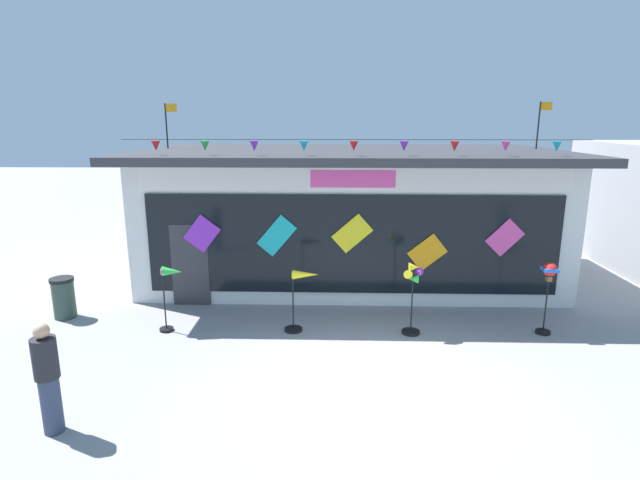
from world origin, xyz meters
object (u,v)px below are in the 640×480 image
wind_spinner_far_left (170,285)px  trash_bin (64,298)px  kite_shop_building (349,212)px  wind_spinner_center_right (549,280)px  wind_spinner_left (301,291)px  person_near_camera (48,378)px  wind_spinner_center_left (413,288)px

wind_spinner_far_left → trash_bin: wind_spinner_far_left is taller
trash_bin → kite_shop_building: bearing=28.8°
wind_spinner_center_right → kite_shop_building: bearing=134.1°
wind_spinner_left → wind_spinner_center_right: bearing=0.3°
person_near_camera → wind_spinner_left: bearing=-87.3°
wind_spinner_far_left → wind_spinner_left: (2.75, 0.08, -0.15)m
wind_spinner_center_left → person_near_camera: bearing=-147.7°
kite_shop_building → wind_spinner_left: size_ratio=8.23×
wind_spinner_center_right → person_near_camera: (-8.48, -3.70, -0.32)m
wind_spinner_left → trash_bin: wind_spinner_left is taller
wind_spinner_left → person_near_camera: (-3.35, -3.67, -0.04)m
wind_spinner_center_left → trash_bin: wind_spinner_center_left is taller
wind_spinner_far_left → wind_spinner_center_left: 5.08m
wind_spinner_center_right → wind_spinner_center_left: bearing=-177.7°
kite_shop_building → trash_bin: (-6.57, -3.61, -1.36)m
wind_spinner_center_left → wind_spinner_far_left: bearing=179.9°
wind_spinner_center_left → person_near_camera: 6.72m
kite_shop_building → wind_spinner_center_left: size_ratio=7.14×
wind_spinner_center_right → trash_bin: 10.64m
person_near_camera → wind_spinner_center_left: bearing=-102.6°
kite_shop_building → wind_spinner_far_left: 5.81m
wind_spinner_center_left → wind_spinner_left: bearing=177.9°
wind_spinner_left → wind_spinner_center_right: size_ratio=0.87×
wind_spinner_left → person_near_camera: 4.97m
wind_spinner_center_left → trash_bin: 7.84m
trash_bin → wind_spinner_center_right: bearing=-3.0°
wind_spinner_center_right → trash_bin: wind_spinner_center_right is taller
kite_shop_building → wind_spinner_left: bearing=-104.7°
wind_spinner_left → person_near_camera: person_near_camera is taller
wind_spinner_center_left → trash_bin: size_ratio=1.66×
wind_spinner_far_left → wind_spinner_center_left: wind_spinner_center_left is taller
kite_shop_building → wind_spinner_left: kite_shop_building is taller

